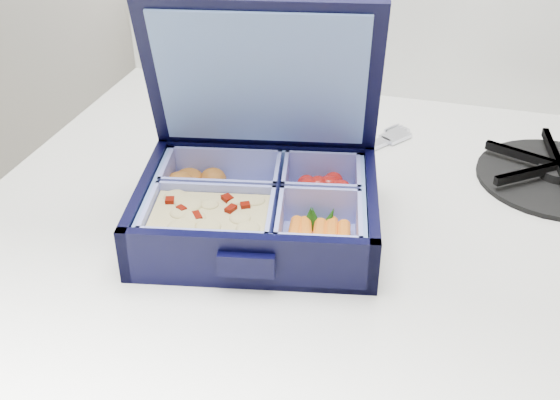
% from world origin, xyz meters
% --- Properties ---
extents(bento_box, '(0.24, 0.20, 0.05)m').
position_xyz_m(bento_box, '(-0.43, 1.58, 1.02)').
color(bento_box, black).
rests_on(bento_box, stove).
extents(burner_grate, '(0.21, 0.21, 0.02)m').
position_xyz_m(burner_grate, '(-0.17, 1.75, 1.00)').
color(burner_grate, black).
rests_on(burner_grate, stove).
extents(burner_grate_rear, '(0.21, 0.21, 0.02)m').
position_xyz_m(burner_grate_rear, '(-0.51, 1.85, 1.00)').
color(burner_grate_rear, black).
rests_on(burner_grate_rear, stove).
extents(fork, '(0.13, 0.18, 0.01)m').
position_xyz_m(fork, '(-0.39, 1.72, 0.99)').
color(fork, silver).
rests_on(fork, stove).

